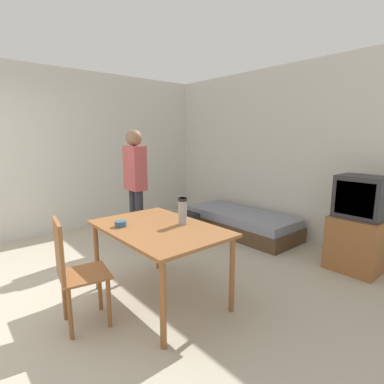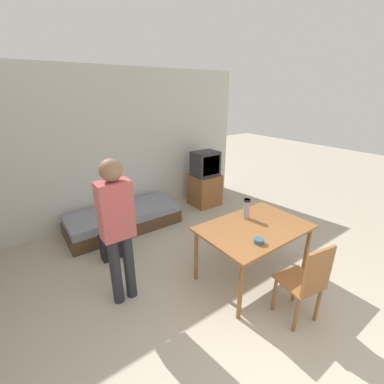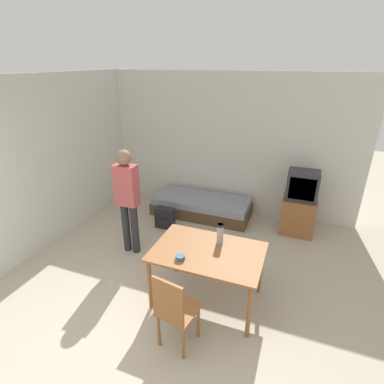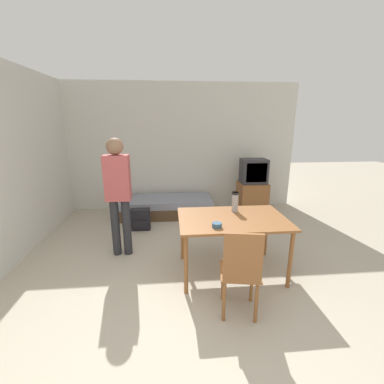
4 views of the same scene
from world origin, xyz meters
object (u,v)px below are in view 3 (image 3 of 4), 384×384
at_px(wooden_chair, 174,310).
at_px(backpack, 165,218).
at_px(daybed, 202,206).
at_px(person_standing, 127,195).
at_px(tv, 299,205).
at_px(dining_table, 208,256).
at_px(mate_bowl, 180,257).
at_px(thermos_flask, 220,233).

xyz_separation_m(wooden_chair, backpack, (-1.21, 2.28, -0.34)).
height_order(daybed, person_standing, person_standing).
relative_size(tv, dining_table, 0.87).
bearing_deg(wooden_chair, dining_table, 82.77).
bearing_deg(dining_table, mate_bowl, -131.97).
bearing_deg(daybed, mate_bowl, -76.43).
distance_m(daybed, tv, 1.86).
bearing_deg(backpack, dining_table, -48.49).
bearing_deg(thermos_flask, wooden_chair, -100.26).
bearing_deg(wooden_chair, daybed, 103.91).
relative_size(wooden_chair, person_standing, 0.56).
distance_m(daybed, backpack, 0.87).
height_order(dining_table, mate_bowl, mate_bowl).
distance_m(tv, person_standing, 2.97).
height_order(wooden_chair, person_standing, person_standing).
bearing_deg(person_standing, backpack, 78.69).
bearing_deg(dining_table, thermos_flask, 69.62).
height_order(daybed, tv, tv).
xyz_separation_m(person_standing, mate_bowl, (1.24, -0.88, -0.21)).
bearing_deg(tv, mate_bowl, -116.32).
bearing_deg(tv, thermos_flask, -114.36).
relative_size(tv, wooden_chair, 1.21).
distance_m(person_standing, backpack, 1.20).
height_order(mate_bowl, backpack, mate_bowl).
bearing_deg(mate_bowl, thermos_flask, 56.57).
distance_m(dining_table, thermos_flask, 0.33).
height_order(person_standing, mate_bowl, person_standing).
bearing_deg(mate_bowl, wooden_chair, -74.52).
height_order(daybed, thermos_flask, thermos_flask).
bearing_deg(person_standing, wooden_chair, -45.46).
bearing_deg(wooden_chair, thermos_flask, 79.74).
bearing_deg(wooden_chair, tv, 70.20).
distance_m(thermos_flask, backpack, 2.00).
height_order(tv, wooden_chair, tv).
bearing_deg(dining_table, daybed, 110.92).
xyz_separation_m(tv, dining_table, (-0.98, -2.20, 0.15)).
relative_size(dining_table, backpack, 3.42).
bearing_deg(daybed, backpack, -122.14).
xyz_separation_m(thermos_flask, mate_bowl, (-0.33, -0.50, -0.12)).
bearing_deg(thermos_flask, tv, 65.64).
distance_m(dining_table, person_standing, 1.64).
bearing_deg(thermos_flask, dining_table, -110.38).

